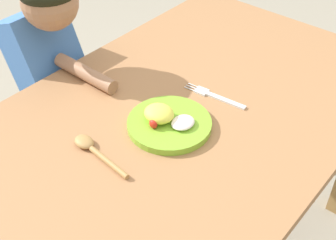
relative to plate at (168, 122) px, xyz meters
name	(u,v)px	position (x,y,z in m)	size (l,w,h in m)	color
dining_table	(191,126)	(0.12, 0.01, -0.10)	(1.24, 0.81, 0.69)	#A27148
plate	(168,122)	(0.00, 0.00, 0.00)	(0.22, 0.22, 0.06)	#80BA30
fork	(215,96)	(0.18, -0.02, -0.01)	(0.04, 0.19, 0.01)	silver
spoon	(93,149)	(-0.19, 0.08, -0.01)	(0.05, 0.19, 0.02)	#AC8049
person	(54,99)	(0.01, 0.51, -0.18)	(0.20, 0.42, 0.98)	#3B3A63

